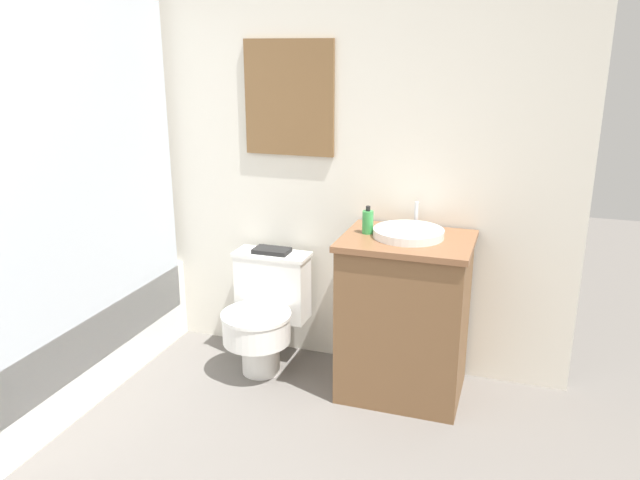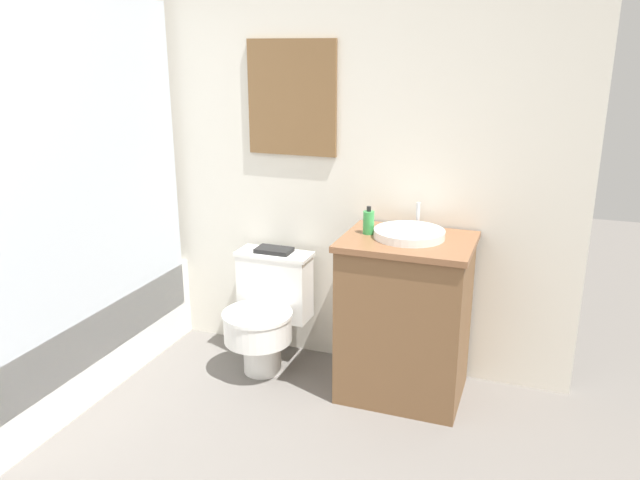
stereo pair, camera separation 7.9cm
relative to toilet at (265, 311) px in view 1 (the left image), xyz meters
The scene contains 7 objects.
wall_back 0.97m from the toilet, 112.27° to the left, with size 3.42×0.07×2.50m.
shower_area 1.10m from the toilet, 151.88° to the right, with size 0.68×1.54×1.98m.
toilet is the anchor object (origin of this frame).
vanity 0.78m from the toilet, ahead, with size 0.63×0.50×0.83m.
sink 0.93m from the toilet, ahead, with size 0.34×0.38×0.13m.
soap_bottle 0.80m from the toilet, ahead, with size 0.05×0.05×0.14m.
book_on_tank 0.34m from the toilet, 90.00° to the left, with size 0.20×0.12×0.02m.
Camera 1 is at (1.41, -0.93, 1.71)m, focal length 35.00 mm.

